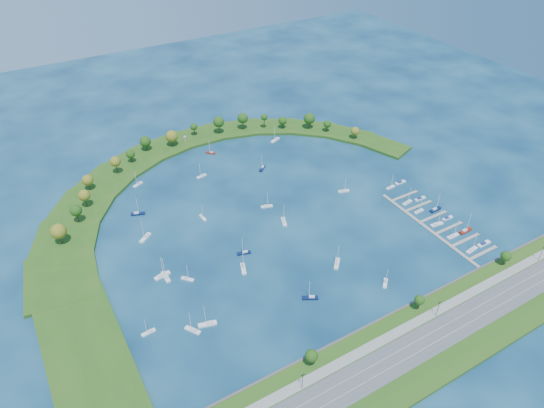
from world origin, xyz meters
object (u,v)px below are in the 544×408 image
moored_boat_5 (267,206)px  docked_boat_7 (435,209)px  dock_system (436,224)px  moored_boat_17 (138,184)px  docked_boat_0 (472,250)px  moored_boat_12 (385,283)px  moored_boat_19 (244,252)px  docked_boat_8 (407,202)px  moored_boat_14 (243,268)px  moored_boat_8 (337,263)px  moored_boat_3 (208,324)px  docked_boat_11 (400,182)px  docked_boat_6 (419,211)px  docked_boat_2 (453,236)px  docked_boat_5 (447,218)px  moored_boat_6 (262,168)px  moored_boat_20 (193,330)px  docked_boat_1 (484,244)px  moored_boat_9 (275,140)px  moored_boat_11 (187,279)px  moored_boat_21 (211,152)px  moored_boat_0 (203,217)px  moored_boat_18 (138,213)px  moored_boat_15 (166,277)px  moored_boat_4 (344,191)px  moored_boat_1 (284,221)px  moored_boat_10 (148,332)px  moored_boat_16 (162,275)px  moored_boat_2 (310,297)px  moored_boat_13 (201,176)px  docked_boat_4 (437,224)px  docked_boat_3 (466,230)px

moored_boat_5 → docked_boat_7: size_ratio=0.86×
dock_system → moored_boat_17: bearing=137.1°
moored_boat_5 → docked_boat_0: docked_boat_0 is taller
moored_boat_12 → moored_boat_19: moored_boat_19 is taller
docked_boat_8 → moored_boat_14: bearing=171.8°
moored_boat_8 → moored_boat_19: bearing=93.5°
moored_boat_3 → docked_boat_11: size_ratio=1.61×
docked_boat_0 → docked_boat_6: bearing=82.9°
docked_boat_2 → docked_boat_5: size_ratio=1.59×
moored_boat_3 → moored_boat_6: moored_boat_3 is taller
moored_boat_20 → docked_boat_1: moored_boat_20 is taller
moored_boat_9 → moored_boat_11: 162.31m
moored_boat_8 → moored_boat_21: moored_boat_8 is taller
moored_boat_0 → moored_boat_18: bearing=-128.4°
moored_boat_11 → moored_boat_15: (-9.64, 7.37, 0.08)m
moored_boat_4 → moored_boat_20: size_ratio=0.93×
moored_boat_9 → moored_boat_12: size_ratio=1.24×
moored_boat_1 → moored_boat_3: bearing=144.5°
moored_boat_1 → moored_boat_10: (-101.98, -40.33, -0.07)m
moored_boat_10 → moored_boat_16: moored_boat_16 is taller
moored_boat_6 → docked_boat_2: moored_boat_6 is taller
moored_boat_2 → moored_boat_8: 30.63m
docked_boat_6 → docked_boat_11: docked_boat_6 is taller
moored_boat_8 → moored_boat_12: size_ratio=1.24×
moored_boat_13 → docked_boat_11: 140.80m
docked_boat_4 → moored_boat_9: bearing=109.8°
moored_boat_14 → moored_boat_16: (-41.19, 17.68, 0.02)m
moored_boat_15 → docked_boat_11: (174.86, 5.11, -0.32)m
docked_boat_0 → docked_boat_1: bearing=-6.2°
moored_boat_13 → docked_boat_4: docked_boat_4 is taller
moored_boat_18 → docked_boat_7: (168.52, -93.30, 0.01)m
moored_boat_13 → docked_boat_4: bearing=119.0°
moored_boat_19 → moored_boat_10: bearing=39.2°
moored_boat_20 → docked_boat_11: moored_boat_20 is taller
docked_boat_7 → docked_boat_8: size_ratio=1.12×
moored_boat_14 → docked_boat_3: size_ratio=0.96×
moored_boat_11 → moored_boat_13: bearing=109.9°
moored_boat_0 → moored_boat_16: bearing=-50.7°
docked_boat_3 → moored_boat_16: bearing=159.6°
moored_boat_16 → moored_boat_18: size_ratio=1.06×
moored_boat_16 → moored_boat_5: bearing=8.0°
moored_boat_1 → moored_boat_18: moored_boat_1 is taller
docked_boat_11 → moored_boat_10: bearing=-168.2°
moored_boat_18 → docked_boat_6: size_ratio=1.18×
moored_boat_20 → docked_boat_1: (174.42, -27.97, -0.22)m
moored_boat_18 → docked_boat_1: 214.26m
moored_boat_1 → moored_boat_21: bearing=23.1°
moored_boat_12 → docked_boat_0: size_ratio=0.86×
moored_boat_19 → docked_boat_8: size_ratio=1.00×
moored_boat_2 → moored_boat_18: size_ratio=0.97×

